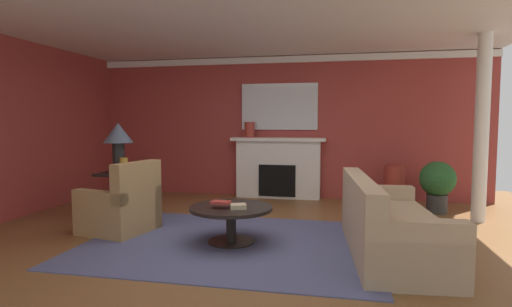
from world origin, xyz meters
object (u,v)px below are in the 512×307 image
(mantel_mirror, at_px, (279,107))
(side_table, at_px, (120,192))
(armchair_near_window, at_px, (121,209))
(table_lamp, at_px, (118,138))
(vase_mantel_left, at_px, (250,130))
(potted_plant, at_px, (437,182))
(coffee_table, at_px, (231,216))
(fireplace, at_px, (278,169))
(vase_on_side_table, at_px, (124,166))
(sofa, at_px, (388,228))
(vase_tall_corner, at_px, (395,185))

(mantel_mirror, height_order, side_table, mantel_mirror)
(armchair_near_window, relative_size, table_lamp, 1.27)
(vase_mantel_left, relative_size, potted_plant, 0.36)
(armchair_near_window, distance_m, potted_plant, 4.85)
(mantel_mirror, distance_m, coffee_table, 3.45)
(fireplace, distance_m, vase_mantel_left, 0.94)
(fireplace, bearing_deg, coffee_table, -91.98)
(table_lamp, bearing_deg, coffee_table, -24.53)
(fireplace, xyz_separation_m, vase_mantel_left, (-0.55, -0.05, 0.76))
(side_table, height_order, vase_on_side_table, vase_on_side_table)
(fireplace, distance_m, side_table, 2.99)
(coffee_table, relative_size, potted_plant, 1.20)
(sofa, relative_size, potted_plant, 2.61)
(mantel_mirror, height_order, vase_tall_corner, mantel_mirror)
(fireplace, xyz_separation_m, coffee_table, (-0.10, -3.03, -0.21))
(side_table, height_order, vase_mantel_left, vase_mantel_left)
(table_lamp, height_order, vase_tall_corner, table_lamp)
(armchair_near_window, height_order, vase_mantel_left, vase_mantel_left)
(armchair_near_window, xyz_separation_m, vase_tall_corner, (3.77, 2.55, 0.05))
(vase_mantel_left, bearing_deg, armchair_near_window, -111.76)
(coffee_table, relative_size, side_table, 1.43)
(mantel_mirror, xyz_separation_m, table_lamp, (-2.12, -2.23, -0.53))
(sofa, height_order, vase_mantel_left, vase_mantel_left)
(side_table, bearing_deg, potted_plant, 15.80)
(sofa, distance_m, potted_plant, 2.55)
(fireplace, bearing_deg, mantel_mirror, 90.00)
(vase_on_side_table, xyz_separation_m, potted_plant, (4.67, 1.48, -0.32))
(vase_mantel_left, bearing_deg, vase_tall_corner, -5.38)
(sofa, distance_m, armchair_near_window, 3.38)
(mantel_mirror, distance_m, vase_mantel_left, 0.73)
(coffee_table, height_order, potted_plant, potted_plant)
(armchair_near_window, relative_size, side_table, 1.36)
(vase_tall_corner, height_order, vase_on_side_table, vase_on_side_table)
(mantel_mirror, xyz_separation_m, sofa, (1.70, -3.21, -1.46))
(fireplace, height_order, mantel_mirror, mantel_mirror)
(fireplace, relative_size, potted_plant, 2.16)
(coffee_table, height_order, vase_on_side_table, vase_on_side_table)
(coffee_table, distance_m, vase_mantel_left, 3.16)
(sofa, bearing_deg, vase_mantel_left, 126.55)
(vase_on_side_table, bearing_deg, potted_plant, 17.63)
(vase_tall_corner, relative_size, potted_plant, 0.85)
(armchair_near_window, relative_size, coffee_table, 0.95)
(side_table, bearing_deg, vase_on_side_table, -38.66)
(armchair_near_window, relative_size, potted_plant, 1.14)
(coffee_table, xyz_separation_m, table_lamp, (-2.01, 0.92, 0.89))
(side_table, distance_m, vase_tall_corner, 4.59)
(side_table, height_order, potted_plant, potted_plant)
(armchair_near_window, height_order, vase_tall_corner, armchair_near_window)
(mantel_mirror, distance_m, vase_tall_corner, 2.56)
(fireplace, relative_size, table_lamp, 2.40)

